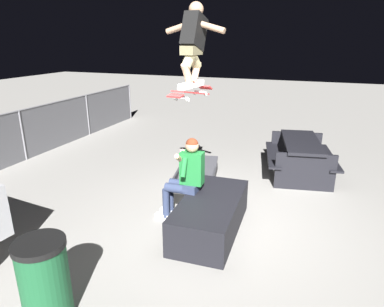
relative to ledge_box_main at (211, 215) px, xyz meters
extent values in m
plane|color=gray|center=(0.22, -0.07, -0.26)|extent=(40.00, 40.00, 0.00)
cube|color=black|center=(0.00, 0.00, 0.00)|extent=(1.74, 0.88, 0.51)
cube|color=#2D3856|center=(0.18, 0.36, 0.32)|extent=(0.32, 0.20, 0.12)
cube|color=#1E7233|center=(0.18, 0.36, 0.63)|extent=(0.21, 0.35, 0.50)
sphere|color=tan|center=(0.18, 0.36, 0.98)|extent=(0.20, 0.20, 0.20)
sphere|color=maroon|center=(0.18, 0.36, 1.00)|extent=(0.19, 0.19, 0.19)
cylinder|color=#1E7233|center=(-0.02, 0.41, 0.70)|extent=(0.19, 0.09, 0.29)
cylinder|color=tan|center=(0.05, 0.52, 0.80)|extent=(0.24, 0.08, 0.19)
cylinder|color=#1E7233|center=(0.38, 0.43, 0.70)|extent=(0.19, 0.09, 0.29)
cylinder|color=tan|center=(0.29, 0.53, 0.80)|extent=(0.24, 0.08, 0.19)
cylinder|color=#2D3856|center=(0.08, 0.56, 0.30)|extent=(0.16, 0.41, 0.14)
cylinder|color=#2D3856|center=(0.07, 0.76, 0.02)|extent=(0.11, 0.11, 0.47)
cube|color=white|center=(0.07, 0.81, -0.22)|extent=(0.11, 0.26, 0.08)
cylinder|color=#2D3856|center=(0.26, 0.57, 0.30)|extent=(0.16, 0.41, 0.14)
cylinder|color=#2D3856|center=(0.25, 0.77, 0.02)|extent=(0.11, 0.11, 0.47)
cube|color=white|center=(0.25, 0.82, -0.22)|extent=(0.11, 0.26, 0.08)
cube|color=#B72D2D|center=(0.21, 0.38, 1.75)|extent=(0.81, 0.29, 0.16)
cube|color=#B72D2D|center=(0.66, 0.33, 1.77)|extent=(0.14, 0.21, 0.07)
cube|color=#B72D2D|center=(-0.24, 0.43, 1.77)|extent=(0.14, 0.21, 0.04)
cube|color=#99999E|center=(0.49, 0.35, 1.72)|extent=(0.08, 0.17, 0.04)
cylinder|color=white|center=(0.50, 0.44, 1.70)|extent=(0.06, 0.04, 0.05)
cylinder|color=white|center=(0.48, 0.26, 1.70)|extent=(0.06, 0.04, 0.05)
cube|color=#99999E|center=(-0.07, 0.41, 1.72)|extent=(0.08, 0.17, 0.04)
cylinder|color=white|center=(-0.06, 0.50, 1.70)|extent=(0.06, 0.04, 0.05)
cylinder|color=white|center=(-0.08, 0.32, 1.70)|extent=(0.06, 0.04, 0.05)
cube|color=white|center=(0.39, 0.36, 1.86)|extent=(0.27, 0.13, 0.08)
cube|color=white|center=(0.03, 0.40, 1.86)|extent=(0.27, 0.13, 0.08)
cylinder|color=tan|center=(0.33, 0.37, 2.02)|extent=(0.25, 0.13, 0.31)
cylinder|color=#90865F|center=(0.26, 0.38, 2.22)|extent=(0.34, 0.17, 0.33)
cylinder|color=tan|center=(0.08, 0.40, 2.02)|extent=(0.25, 0.13, 0.31)
cylinder|color=#90865F|center=(0.15, 0.39, 2.22)|extent=(0.34, 0.17, 0.33)
cube|color=#90865F|center=(0.21, 0.38, 2.32)|extent=(0.32, 0.23, 0.12)
cube|color=black|center=(0.29, 0.37, 2.56)|extent=(0.47, 0.27, 0.52)
sphere|color=tan|center=(0.35, 0.37, 2.84)|extent=(0.20, 0.20, 0.20)
cylinder|color=tan|center=(0.33, 0.59, 2.62)|extent=(0.13, 0.45, 0.19)
cylinder|color=tan|center=(0.28, 0.15, 2.62)|extent=(0.13, 0.45, 0.19)
cube|color=#38383D|center=(1.76, 0.88, -0.23)|extent=(1.42, 1.01, 0.06)
cube|color=#38383D|center=(1.76, 0.88, -0.15)|extent=(1.37, 1.00, 0.40)
cube|color=#38383D|center=(1.76, 1.25, -0.16)|extent=(1.15, 0.27, 0.19)
cube|color=#38383D|center=(1.76, 0.50, -0.16)|extent=(1.15, 0.27, 0.19)
cube|color=black|center=(2.76, -1.06, 0.46)|extent=(1.80, 1.01, 0.06)
cube|color=black|center=(2.66, -0.52, 0.16)|extent=(1.71, 0.56, 0.04)
cube|color=black|center=(2.86, -1.60, 0.16)|extent=(1.71, 0.56, 0.04)
cube|color=black|center=(3.52, -0.91, 0.10)|extent=(0.27, 1.09, 0.72)
cube|color=black|center=(2.00, -1.20, 0.10)|extent=(0.27, 1.09, 0.72)
cylinder|color=#19512D|center=(-2.18, 1.03, 0.16)|extent=(0.48, 0.48, 0.83)
cylinder|color=black|center=(-2.18, 1.03, 0.60)|extent=(0.50, 0.50, 0.06)
cylinder|color=slate|center=(1.42, 5.05, 0.33)|extent=(0.05, 0.05, 1.18)
cylinder|color=slate|center=(3.82, 5.05, 0.33)|extent=(0.05, 0.05, 1.18)
cylinder|color=slate|center=(6.22, 5.05, 0.33)|extent=(0.05, 0.05, 1.18)
camera|label=1|loc=(-4.26, -1.33, 2.46)|focal=31.75mm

